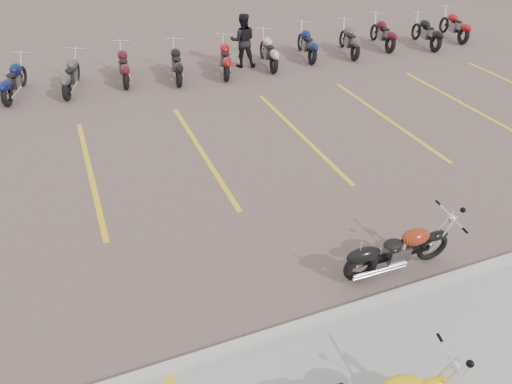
% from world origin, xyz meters
% --- Properties ---
extents(ground, '(100.00, 100.00, 0.00)m').
position_xyz_m(ground, '(0.00, 0.00, 0.00)').
color(ground, brown).
rests_on(ground, ground).
extents(curb, '(60.00, 0.18, 0.12)m').
position_xyz_m(curb, '(0.00, -2.00, 0.06)').
color(curb, '#ADAAA3').
rests_on(curb, ground).
extents(parking_stripes, '(38.00, 5.50, 0.01)m').
position_xyz_m(parking_stripes, '(0.00, 4.00, 0.00)').
color(parking_stripes, gold).
rests_on(parking_stripes, ground).
extents(flame_cruiser, '(2.08, 0.31, 0.86)m').
position_xyz_m(flame_cruiser, '(1.88, -1.38, 0.43)').
color(flame_cruiser, black).
rests_on(flame_cruiser, ground).
extents(person_b, '(1.05, 0.93, 1.82)m').
position_xyz_m(person_b, '(3.15, 9.49, 0.91)').
color(person_b, black).
rests_on(person_b, ground).
extents(bg_bike_row, '(22.44, 2.08, 1.10)m').
position_xyz_m(bg_bike_row, '(1.48, 9.36, 0.55)').
color(bg_bike_row, black).
rests_on(bg_bike_row, ground).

